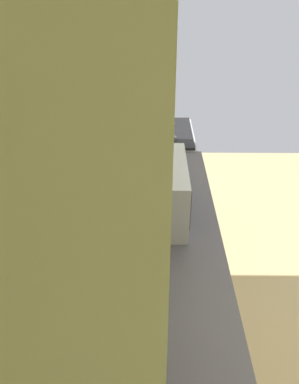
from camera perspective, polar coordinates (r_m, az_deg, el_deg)
wall_back at (r=1.83m, az=-10.79°, el=5.94°), size 3.91×0.12×2.77m
counter_run at (r=2.04m, az=0.71°, el=-24.12°), size 2.89×0.65×0.93m
upper_cabinets at (r=1.24m, az=-6.32°, el=16.64°), size 1.97×0.31×0.68m
oven_range at (r=3.39m, az=0.62°, el=1.03°), size 0.66×0.62×1.11m
microwave at (r=2.10m, az=0.33°, el=0.29°), size 0.53×0.36×0.30m
bowl at (r=2.58m, az=2.76°, el=3.04°), size 0.19×0.19×0.04m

